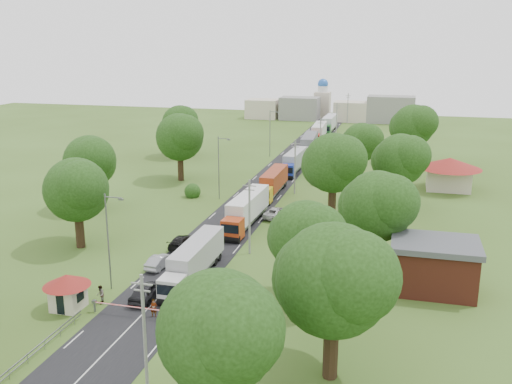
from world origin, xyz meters
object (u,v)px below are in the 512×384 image
(guard_booth, at_px, (67,287))
(pedestrian_near, at_px, (154,308))
(info_sign, at_px, (307,159))
(car_lane_mid, at_px, (160,262))
(car_lane_front, at_px, (146,292))
(truck_0, at_px, (194,261))
(boom_barrier, at_px, (125,307))

(guard_booth, height_order, pedestrian_near, guard_booth)
(info_sign, relative_size, pedestrian_near, 2.44)
(car_lane_mid, bearing_deg, car_lane_front, 110.31)
(truck_0, bearing_deg, boom_barrier, -108.11)
(boom_barrier, relative_size, guard_booth, 2.10)
(truck_0, relative_size, car_lane_front, 2.81)
(car_lane_front, relative_size, pedestrian_near, 2.92)
(guard_booth, bearing_deg, boom_barrier, 0.01)
(truck_0, bearing_deg, pedestrian_near, -93.26)
(boom_barrier, distance_m, truck_0, 10.10)
(boom_barrier, relative_size, pedestrian_near, 5.48)
(truck_0, bearing_deg, guard_booth, -133.21)
(car_lane_front, xyz_separation_m, pedestrian_near, (2.25, -3.14, 0.00))
(car_lane_front, bearing_deg, info_sign, -97.77)
(boom_barrier, relative_size, info_sign, 2.25)
(boom_barrier, bearing_deg, truck_0, 71.89)
(car_lane_mid, xyz_separation_m, pedestrian_near, (4.25, -10.89, 0.12))
(boom_barrier, height_order, pedestrian_near, pedestrian_near)
(guard_booth, distance_m, pedestrian_near, 8.56)
(info_sign, relative_size, car_lane_front, 0.83)
(guard_booth, xyz_separation_m, truck_0, (8.96, 9.54, -0.13))
(boom_barrier, xyz_separation_m, car_lane_mid, (-1.64, 11.39, -0.17))
(boom_barrier, relative_size, car_lane_mid, 2.11)
(truck_0, relative_size, car_lane_mid, 3.16)
(boom_barrier, bearing_deg, info_sign, 83.76)
(boom_barrier, xyz_separation_m, truck_0, (3.12, 9.54, 1.14))
(truck_0, distance_m, car_lane_mid, 5.27)
(car_lane_mid, bearing_deg, guard_booth, 75.59)
(car_lane_front, bearing_deg, boom_barrier, 82.91)
(car_lane_front, distance_m, car_lane_mid, 8.00)
(pedestrian_near, bearing_deg, guard_booth, 168.75)
(info_sign, distance_m, pedestrian_near, 59.67)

